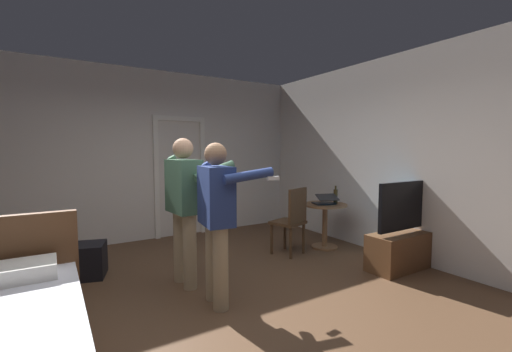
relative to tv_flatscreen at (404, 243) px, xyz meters
name	(u,v)px	position (x,y,z in m)	size (l,w,h in m)	color
ground_plane	(215,309)	(-2.58, 0.27, -0.33)	(6.39, 6.39, 0.00)	brown
wall_back	(140,155)	(-2.58, 3.23, 1.12)	(6.01, 0.12, 2.89)	silver
wall_right	(405,157)	(0.36, 0.27, 1.12)	(0.12, 6.05, 2.89)	silver
doorway_frame	(180,168)	(-1.92, 3.15, 0.90)	(0.93, 0.08, 2.13)	white
tv_flatscreen	(404,243)	(0.00, 0.00, 0.00)	(1.09, 0.40, 1.14)	brown
side_table	(325,218)	(-0.27, 1.20, 0.15)	(0.68, 0.68, 0.70)	brown
laptop	(325,201)	(-0.31, 1.16, 0.43)	(0.41, 0.41, 0.17)	black
bottle_on_table	(336,196)	(-0.13, 1.12, 0.49)	(0.06, 0.06, 0.28)	#3C2C11
wooden_chair	(292,218)	(-0.91, 1.20, 0.22)	(0.53, 0.53, 0.99)	#4C331E
person_blue_shirt	(217,212)	(-2.51, 0.35, 0.61)	(0.67, 0.66, 1.61)	tan
person_striped_shirt	(185,200)	(-2.62, 0.99, 0.65)	(0.72, 0.63, 1.67)	tan
suitcase_dark	(78,261)	(-3.65, 1.86, -0.12)	(0.59, 0.40, 0.41)	black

